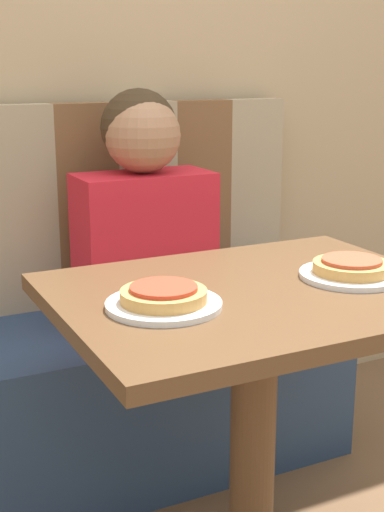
# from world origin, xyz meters

# --- Properties ---
(wall_back) EXTENTS (7.00, 0.05, 2.60)m
(wall_back) POSITION_xyz_m (0.00, 0.91, 1.30)
(wall_back) COLOR tan
(wall_back) RESTS_ON ground_plane
(booth_seat) EXTENTS (1.15, 0.51, 0.46)m
(booth_seat) POSITION_xyz_m (0.00, 0.60, 0.23)
(booth_seat) COLOR navy
(booth_seat) RESTS_ON ground_plane
(booth_backrest) EXTENTS (1.15, 0.07, 0.60)m
(booth_backrest) POSITION_xyz_m (0.00, 0.82, 0.76)
(booth_backrest) COLOR brown
(booth_backrest) RESTS_ON booth_seat
(dining_table) EXTENTS (0.82, 0.64, 0.72)m
(dining_table) POSITION_xyz_m (0.00, 0.00, 0.60)
(dining_table) COLOR brown
(dining_table) RESTS_ON ground_plane
(person) EXTENTS (0.38, 0.23, 0.64)m
(person) POSITION_xyz_m (0.00, 0.61, 0.79)
(person) COLOR red
(person) RESTS_ON booth_seat
(plate_left) EXTENTS (0.22, 0.22, 0.01)m
(plate_left) POSITION_xyz_m (-0.22, -0.03, 0.72)
(plate_left) COLOR white
(plate_left) RESTS_ON dining_table
(plate_right) EXTENTS (0.22, 0.22, 0.01)m
(plate_right) POSITION_xyz_m (0.22, -0.03, 0.72)
(plate_right) COLOR white
(plate_right) RESTS_ON dining_table
(pizza_left) EXTENTS (0.17, 0.17, 0.03)m
(pizza_left) POSITION_xyz_m (-0.22, -0.03, 0.74)
(pizza_left) COLOR #C68E47
(pizza_left) RESTS_ON plate_left
(pizza_right) EXTENTS (0.17, 0.17, 0.03)m
(pizza_right) POSITION_xyz_m (0.22, -0.03, 0.74)
(pizza_right) COLOR #C68E47
(pizza_right) RESTS_ON plate_right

